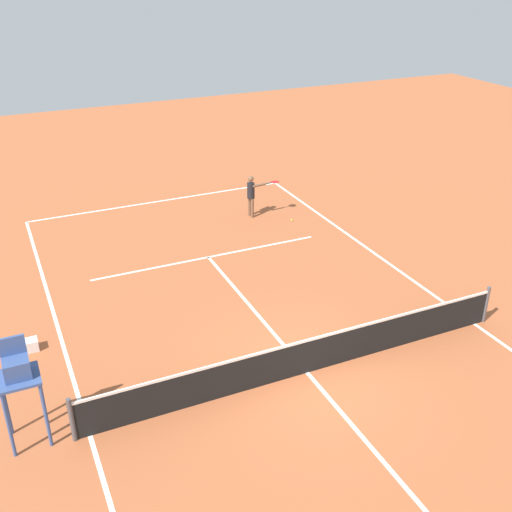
{
  "coord_description": "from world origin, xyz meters",
  "views": [
    {
      "loc": [
        6.02,
        10.28,
        9.07
      ],
      "look_at": [
        -0.81,
        -4.73,
        0.8
      ],
      "focal_mm": 42.93,
      "sensor_mm": 36.0,
      "label": 1
    }
  ],
  "objects_px": {
    "tennis_ball": "(292,220)",
    "player_serving": "(252,193)",
    "umpire_chair": "(18,376)",
    "equipment_bag": "(22,347)"
  },
  "relations": [
    {
      "from": "umpire_chair",
      "to": "equipment_bag",
      "type": "height_order",
      "value": "umpire_chair"
    },
    {
      "from": "tennis_ball",
      "to": "umpire_chair",
      "type": "height_order",
      "value": "umpire_chair"
    },
    {
      "from": "tennis_ball",
      "to": "equipment_bag",
      "type": "height_order",
      "value": "equipment_bag"
    },
    {
      "from": "player_serving",
      "to": "tennis_ball",
      "type": "xyz_separation_m",
      "value": [
        -1.16,
        1.03,
        -0.92
      ]
    },
    {
      "from": "tennis_ball",
      "to": "umpire_chair",
      "type": "xyz_separation_m",
      "value": [
        10.16,
        7.88,
        1.57
      ]
    },
    {
      "from": "player_serving",
      "to": "umpire_chair",
      "type": "xyz_separation_m",
      "value": [
        9.01,
        8.91,
        0.65
      ]
    },
    {
      "from": "player_serving",
      "to": "equipment_bag",
      "type": "relative_size",
      "value": 2.12
    },
    {
      "from": "tennis_ball",
      "to": "player_serving",
      "type": "bearing_deg",
      "value": -41.66
    },
    {
      "from": "tennis_ball",
      "to": "equipment_bag",
      "type": "bearing_deg",
      "value": 24.66
    },
    {
      "from": "player_serving",
      "to": "equipment_bag",
      "type": "height_order",
      "value": "player_serving"
    }
  ]
}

